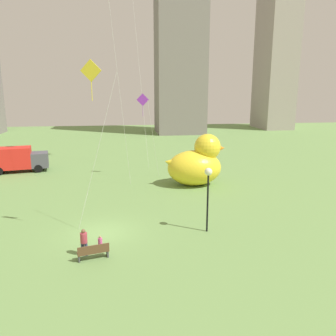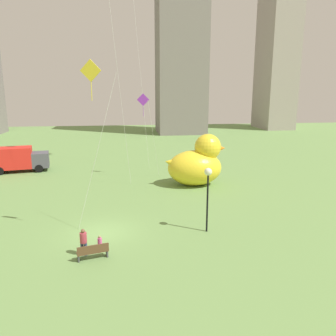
# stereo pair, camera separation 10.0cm
# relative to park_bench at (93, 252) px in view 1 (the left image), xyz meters

# --- Properties ---
(ground_plane) EXTENTS (140.00, 140.00, 0.00)m
(ground_plane) POSITION_rel_park_bench_xyz_m (0.34, 3.57, -0.48)
(ground_plane) COLOR #6A914D
(park_bench) EXTENTS (1.80, 0.86, 0.90)m
(park_bench) POSITION_rel_park_bench_xyz_m (0.00, 0.00, 0.00)
(park_bench) COLOR brown
(park_bench) RESTS_ON ground
(person_adult) EXTENTS (0.39, 0.39, 1.61)m
(person_adult) POSITION_rel_park_bench_xyz_m (-0.55, 0.54, 0.41)
(person_adult) COLOR #38476B
(person_adult) RESTS_ON ground
(person_child) EXTENTS (0.25, 0.25, 1.02)m
(person_child) POSITION_rel_park_bench_xyz_m (0.33, 0.84, 0.08)
(person_child) COLOR silver
(person_child) RESTS_ON ground
(giant_inflatable_duck) EXTENTS (6.12, 3.92, 5.07)m
(giant_inflatable_duck) POSITION_rel_park_bench_xyz_m (8.93, 14.16, 1.68)
(giant_inflatable_duck) COLOR yellow
(giant_inflatable_duck) RESTS_ON ground
(lamppost) EXTENTS (0.50, 0.50, 4.35)m
(lamppost) POSITION_rel_park_bench_xyz_m (7.20, 2.92, 2.95)
(lamppost) COLOR black
(lamppost) RESTS_ON ground
(box_truck) EXTENTS (6.83, 3.41, 2.85)m
(box_truck) POSITION_rel_park_bench_xyz_m (-10.32, 22.22, 0.98)
(box_truck) COLOR red
(box_truck) RESTS_ON ground
(city_skyline) EXTENTS (85.36, 16.32, 37.60)m
(city_skyline) POSITION_rel_park_bench_xyz_m (0.40, 59.27, 16.19)
(city_skyline) COLOR gray
(city_skyline) RESTS_ON ground
(kite_purple) EXTENTS (2.30, 2.05, 8.87)m
(kite_purple) POSITION_rel_park_bench_xyz_m (4.03, 17.80, 7.45)
(kite_purple) COLOR silver
(kite_purple) RESTS_ON ground
(kite_yellow) EXTENTS (2.91, 1.67, 10.94)m
(kite_yellow) POSITION_rel_park_bench_xyz_m (0.10, 3.08, 9.39)
(kite_yellow) COLOR silver
(kite_yellow) RESTS_ON ground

